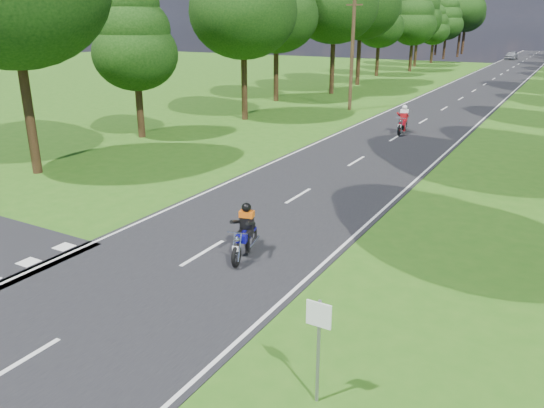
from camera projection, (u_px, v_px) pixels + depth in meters
The scene contains 9 objects.
ground at pixel (156, 282), 13.57m from camera, with size 160.00×160.00×0.00m, color #2A5D15.
main_road at pixel (485, 84), 54.49m from camera, with size 7.00×140.00×0.02m, color black.
road_markings at pixel (480, 86), 53.02m from camera, with size 7.40×140.00×0.01m.
treeline at pixel (523, 1), 59.34m from camera, with size 40.00×115.35×14.78m.
telegraph_pole at pixel (352, 53), 37.97m from camera, with size 1.20×0.26×8.00m.
road_sign at pixel (318, 335), 8.89m from camera, with size 0.45×0.07×2.00m.
rider_near_blue at pixel (245, 230), 14.80m from camera, with size 0.61×1.82×1.51m, color #100D95, non-canonical shape.
rider_far_red at pixel (403, 119), 30.83m from camera, with size 0.65×1.96×1.63m, color #AD0D20, non-canonical shape.
distant_car at pixel (511, 55), 87.45m from camera, with size 1.63×4.04×1.38m, color #ABAEB2.
Camera 1 is at (8.64, -9.05, 6.36)m, focal length 35.00 mm.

